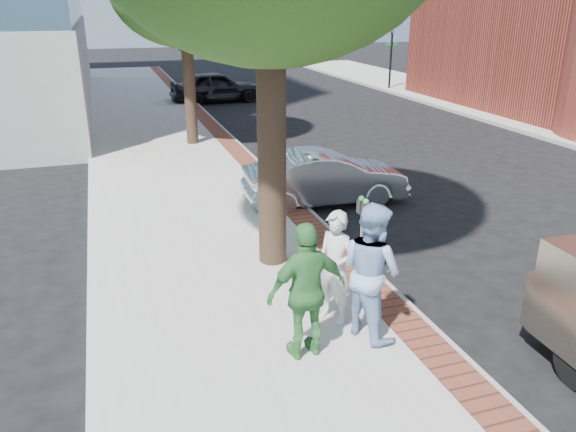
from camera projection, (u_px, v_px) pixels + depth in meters
name	position (u px, v px, depth m)	size (l,w,h in m)	color
ground	(340.00, 309.00, 9.35)	(120.00, 120.00, 0.00)	black
sidewalk	(181.00, 179.00, 15.98)	(5.00, 60.00, 0.15)	#9E9991
brick_strip	(255.00, 170.00, 16.59)	(0.60, 60.00, 0.01)	brown
curb	(267.00, 171.00, 16.73)	(0.10, 60.00, 0.15)	gray
signal_near	(186.00, 56.00, 28.33)	(0.70, 0.15, 3.80)	black
signal_far	(391.00, 50.00, 31.72)	(0.70, 0.15, 3.80)	black
parking_meter	(363.00, 220.00, 9.88)	(0.12, 0.32, 1.47)	gray
person_gray	(335.00, 268.00, 8.47)	(0.65, 0.43, 1.79)	silver
person_officer	(371.00, 271.00, 8.08)	(1.00, 0.78, 2.05)	#90B3DF
person_green	(307.00, 291.00, 7.58)	(1.16, 0.48, 1.98)	#3C843E
sedan_silver	(325.00, 178.00, 14.06)	(1.42, 4.08, 1.34)	silver
bg_car	(216.00, 87.00, 28.49)	(1.84, 4.57, 1.56)	black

